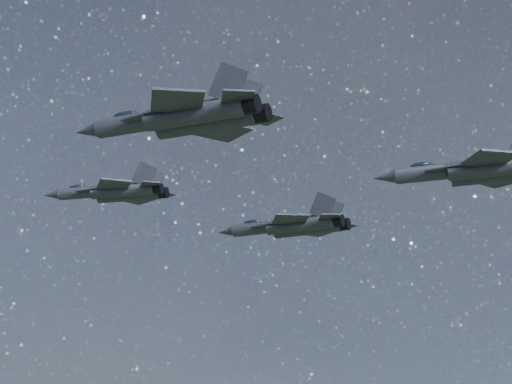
% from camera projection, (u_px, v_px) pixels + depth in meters
% --- Properties ---
extents(jet_lead, '(15.75, 11.08, 3.98)m').
position_uv_depth(jet_lead, '(116.00, 192.00, 97.83)').
color(jet_lead, '#2D2F38').
extents(jet_left, '(18.65, 12.99, 4.69)m').
position_uv_depth(jet_left, '(293.00, 226.00, 106.55)').
color(jet_left, '#2D2F38').
extents(jet_right, '(19.34, 13.59, 4.88)m').
position_uv_depth(jet_right, '(185.00, 118.00, 72.59)').
color(jet_right, '#2D2F38').
extents(jet_slot, '(17.75, 12.64, 4.53)m').
position_uv_depth(jet_slot, '(481.00, 170.00, 80.58)').
color(jet_slot, '#2D2F38').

